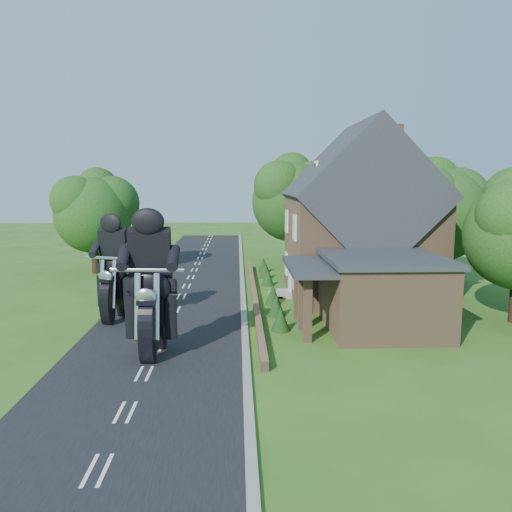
{
  "coord_description": "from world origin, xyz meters",
  "views": [
    {
      "loc": [
        3.35,
        -23.04,
        6.78
      ],
      "look_at": [
        4.34,
        3.51,
        2.8
      ],
      "focal_mm": 35.0,
      "sensor_mm": 36.0,
      "label": 1
    }
  ],
  "objects_px": {
    "annex": "(379,291)",
    "motorcycle_lead": "(153,335)",
    "garden_wall": "(254,297)",
    "motorcycle_follow": "(116,305)",
    "house": "(359,223)"
  },
  "relations": [
    {
      "from": "annex",
      "to": "motorcycle_lead",
      "type": "distance_m",
      "value": 10.45
    },
    {
      "from": "annex",
      "to": "motorcycle_lead",
      "type": "bearing_deg",
      "value": -160.91
    },
    {
      "from": "motorcycle_follow",
      "to": "house",
      "type": "bearing_deg",
      "value": -140.2
    },
    {
      "from": "garden_wall",
      "to": "annex",
      "type": "xyz_separation_m",
      "value": [
        5.57,
        -5.8,
        1.57
      ]
    },
    {
      "from": "garden_wall",
      "to": "motorcycle_follow",
      "type": "relative_size",
      "value": 12.98
    },
    {
      "from": "motorcycle_lead",
      "to": "annex",
      "type": "bearing_deg",
      "value": -156.32
    },
    {
      "from": "motorcycle_lead",
      "to": "motorcycle_follow",
      "type": "xyz_separation_m",
      "value": [
        -2.63,
        5.11,
        -0.08
      ]
    },
    {
      "from": "annex",
      "to": "motorcycle_follow",
      "type": "relative_size",
      "value": 4.16
    },
    {
      "from": "garden_wall",
      "to": "motorcycle_follow",
      "type": "bearing_deg",
      "value": -149.31
    },
    {
      "from": "annex",
      "to": "motorcycle_follow",
      "type": "xyz_separation_m",
      "value": [
        -12.47,
        1.7,
        -0.98
      ]
    },
    {
      "from": "annex",
      "to": "motorcycle_lead",
      "type": "xyz_separation_m",
      "value": [
        -9.84,
        -3.41,
        -0.9
      ]
    },
    {
      "from": "motorcycle_lead",
      "to": "motorcycle_follow",
      "type": "distance_m",
      "value": 5.75
    },
    {
      "from": "annex",
      "to": "motorcycle_follow",
      "type": "distance_m",
      "value": 12.63
    },
    {
      "from": "house",
      "to": "motorcycle_lead",
      "type": "bearing_deg",
      "value": -135.72
    },
    {
      "from": "annex",
      "to": "motorcycle_follow",
      "type": "height_order",
      "value": "annex"
    }
  ]
}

